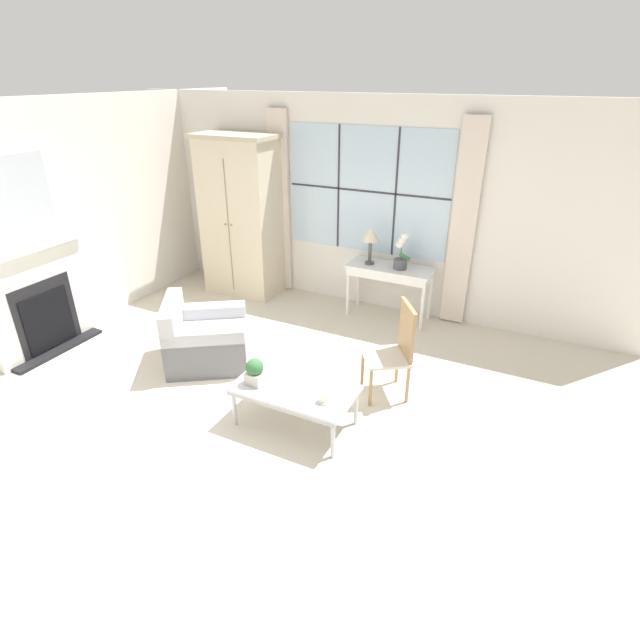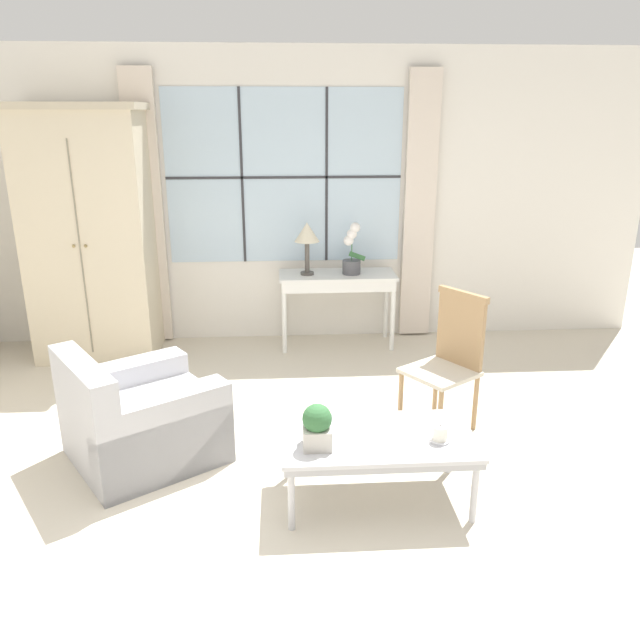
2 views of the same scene
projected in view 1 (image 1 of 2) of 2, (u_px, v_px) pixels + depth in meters
The scene contains 13 objects.
ground_plane at pixel (248, 415), 4.91m from camera, with size 14.00×14.00×0.00m, color beige.
wall_back_windowed at pixel (367, 207), 6.71m from camera, with size 7.20×0.14×2.80m.
wall_left at pixel (57, 224), 5.97m from camera, with size 0.06×7.20×2.80m, color silver.
fireplace at pixel (35, 291), 5.76m from camera, with size 0.34×1.35×2.29m.
armoire at pixel (241, 217), 7.22m from camera, with size 1.15×0.70×2.29m.
console_table at pixel (390, 273), 6.61m from camera, with size 1.12×0.46×0.73m.
table_lamp at pixel (371, 236), 6.50m from camera, with size 0.24×0.24×0.50m.
potted_orchid at pixel (401, 254), 6.42m from camera, with size 0.22×0.18×0.49m.
armchair_upholstered at pixel (205, 341), 5.71m from camera, with size 1.20×1.19×0.77m.
side_chair_wooden at pixel (396, 346), 5.01m from camera, with size 0.61×0.61×1.01m.
coffee_table at pixel (295, 391), 4.62m from camera, with size 1.12×0.62×0.42m.
potted_plant_small at pixel (255, 371), 4.60m from camera, with size 0.17×0.17×0.26m.
pillar_candle at pixel (324, 398), 4.38m from camera, with size 0.12×0.12×0.11m.
Camera 1 is at (2.40, -3.25, 3.03)m, focal length 28.00 mm.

